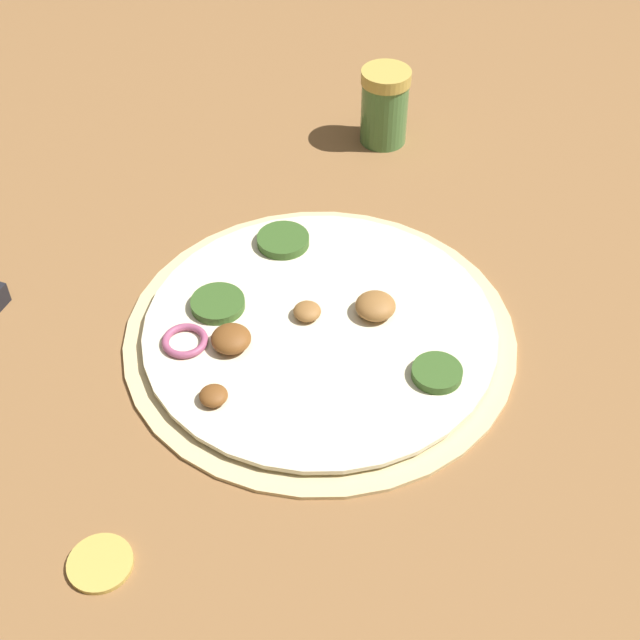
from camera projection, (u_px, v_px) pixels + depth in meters
name	position (u px, v px, depth m)	size (l,w,h in m)	color
ground_plane	(320.00, 335.00, 0.68)	(3.00, 3.00, 0.00)	olive
pizza	(318.00, 329.00, 0.68)	(0.30, 0.30, 0.03)	beige
spice_jar	(385.00, 106.00, 0.84)	(0.05, 0.05, 0.07)	#4C7F42
loose_cap	(100.00, 562.00, 0.54)	(0.04, 0.04, 0.01)	gold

